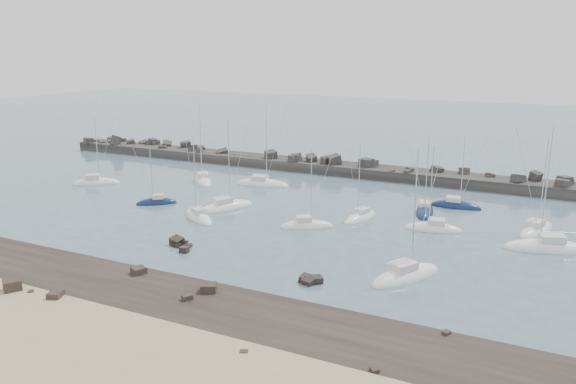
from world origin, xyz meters
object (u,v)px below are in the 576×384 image
(sailboat_0, at_px, (96,183))
(sailboat_10, at_px, (536,231))
(sailboat_1, at_px, (203,181))
(sailboat_8, at_px, (425,212))
(sailboat_13, at_px, (406,276))
(sailboat_7, at_px, (306,226))
(sailboat_3, at_px, (226,208))
(sailboat_6, at_px, (360,218))
(sailboat_2, at_px, (157,203))
(sailboat_5, at_px, (198,217))
(sailboat_14, at_px, (455,206))
(sailboat_11, at_px, (546,249))
(sailboat_4, at_px, (262,184))
(sailboat_9, at_px, (433,229))

(sailboat_0, height_order, sailboat_10, sailboat_10)
(sailboat_1, xyz_separation_m, sailboat_8, (39.85, -2.34, -0.00))
(sailboat_13, bearing_deg, sailboat_7, 145.87)
(sailboat_3, bearing_deg, sailboat_6, 10.83)
(sailboat_0, height_order, sailboat_2, sailboat_0)
(sailboat_0, xyz_separation_m, sailboat_5, (27.78, -9.08, -0.01))
(sailboat_1, xyz_separation_m, sailboat_6, (32.49, -9.22, -0.01))
(sailboat_6, xyz_separation_m, sailboat_14, (10.85, 11.73, 0.01))
(sailboat_7, relative_size, sailboat_10, 0.86)
(sailboat_2, xyz_separation_m, sailboat_7, (25.14, -0.41, -0.01))
(sailboat_3, distance_m, sailboat_7, 14.64)
(sailboat_0, xyz_separation_m, sailboat_8, (55.52, 7.43, -0.01))
(sailboat_0, relative_size, sailboat_14, 1.10)
(sailboat_0, xyz_separation_m, sailboat_11, (71.82, -1.57, 0.01))
(sailboat_3, distance_m, sailboat_14, 34.14)
(sailboat_3, height_order, sailboat_11, sailboat_11)
(sailboat_5, xyz_separation_m, sailboat_14, (31.22, 21.36, 0.00))
(sailboat_3, bearing_deg, sailboat_4, 97.64)
(sailboat_6, height_order, sailboat_11, sailboat_11)
(sailboat_5, relative_size, sailboat_9, 1.04)
(sailboat_9, relative_size, sailboat_14, 1.01)
(sailboat_1, relative_size, sailboat_10, 1.10)
(sailboat_0, height_order, sailboat_5, sailboat_0)
(sailboat_5, bearing_deg, sailboat_6, 25.32)
(sailboat_9, distance_m, sailboat_14, 12.30)
(sailboat_5, height_order, sailboat_13, sailboat_13)
(sailboat_2, distance_m, sailboat_11, 54.19)
(sailboat_1, relative_size, sailboat_4, 0.98)
(sailboat_8, relative_size, sailboat_13, 0.85)
(sailboat_2, height_order, sailboat_9, sailboat_9)
(sailboat_3, xyz_separation_m, sailboat_7, (14.35, -2.89, -0.01))
(sailboat_11, height_order, sailboat_14, sailboat_11)
(sailboat_6, xyz_separation_m, sailboat_8, (7.37, 6.88, 0.01))
(sailboat_6, bearing_deg, sailboat_4, 152.26)
(sailboat_5, bearing_deg, sailboat_3, 82.37)
(sailboat_10, bearing_deg, sailboat_13, -117.02)
(sailboat_2, relative_size, sailboat_14, 0.84)
(sailboat_13, bearing_deg, sailboat_3, 155.61)
(sailboat_0, distance_m, sailboat_7, 43.35)
(sailboat_3, bearing_deg, sailboat_1, 134.86)
(sailboat_0, distance_m, sailboat_13, 61.45)
(sailboat_4, relative_size, sailboat_5, 1.20)
(sailboat_7, distance_m, sailboat_10, 29.67)
(sailboat_8, bearing_deg, sailboat_6, -136.96)
(sailboat_9, height_order, sailboat_10, sailboat_10)
(sailboat_1, relative_size, sailboat_11, 0.93)
(sailboat_0, height_order, sailboat_13, sailboat_13)
(sailboat_9, distance_m, sailboat_11, 13.60)
(sailboat_1, distance_m, sailboat_4, 11.09)
(sailboat_7, xyz_separation_m, sailboat_8, (12.59, 13.51, 0.00))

